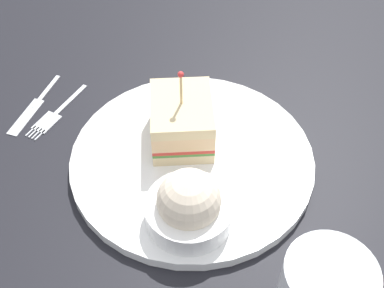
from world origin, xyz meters
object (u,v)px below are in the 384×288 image
at_px(coleslaw_bowl, 189,205).
at_px(sandwich_half_center, 182,120).
at_px(knife, 33,107).
at_px(plate, 192,159).
at_px(fork, 53,116).

bearing_deg(coleslaw_bowl, sandwich_half_center, -169.45).
bearing_deg(knife, plate, 71.76).
xyz_separation_m(coleslaw_bowl, fork, (-0.15, -0.20, -0.04)).
bearing_deg(sandwich_half_center, coleslaw_bowl, 10.55).
height_order(coleslaw_bowl, fork, coleslaw_bowl).
distance_m(coleslaw_bowl, fork, 0.25).
height_order(plate, knife, plate).
bearing_deg(coleslaw_bowl, knife, -125.48).
distance_m(plate, knife, 0.23).
relative_size(sandwich_half_center, knife, 0.84).
bearing_deg(sandwich_half_center, plate, 28.15).
relative_size(sandwich_half_center, coleslaw_bowl, 1.10).
xyz_separation_m(plate, knife, (-0.07, -0.22, -0.00)).
bearing_deg(sandwich_half_center, knife, -102.11).
relative_size(plate, fork, 2.61).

